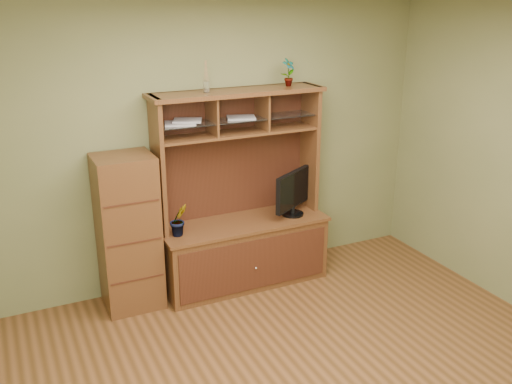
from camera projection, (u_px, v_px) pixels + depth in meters
room at (322, 216)px, 3.74m from camera, size 4.54×4.04×2.74m
media_hutch at (242, 232)px, 5.57m from camera, size 1.66×0.61×1.90m
monitor at (293, 192)px, 5.58m from camera, size 0.50×0.33×0.45m
orchid_plant at (179, 220)px, 5.14m from camera, size 0.18×0.16×0.30m
top_plant at (288, 72)px, 5.35m from camera, size 0.16×0.13×0.26m
reed_diffuser at (206, 80)px, 5.02m from camera, size 0.06×0.06×0.28m
magazines at (203, 121)px, 5.12m from camera, size 0.90×0.27×0.04m
side_cabinet at (128, 233)px, 5.08m from camera, size 0.51×0.46×1.43m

